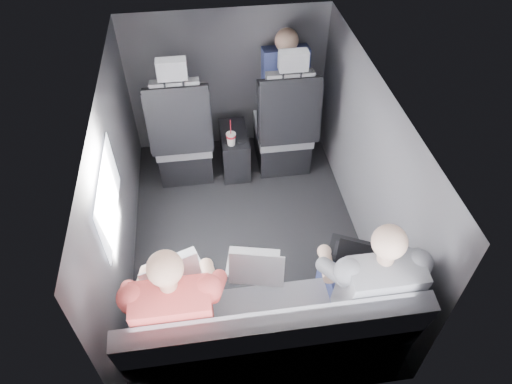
{
  "coord_description": "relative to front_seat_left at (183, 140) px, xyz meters",
  "views": [
    {
      "loc": [
        -0.26,
        -2.38,
        2.87
      ],
      "look_at": [
        0.07,
        -0.05,
        0.56
      ],
      "focal_mm": 32.0,
      "sensor_mm": 36.0,
      "label": 1
    }
  ],
  "objects": [
    {
      "name": "panel_right",
      "position": [
        1.35,
        -0.84,
        0.27
      ],
      "size": [
        0.02,
        2.6,
        1.35
      ],
      "primitive_type": "cube",
      "color": "#56565B",
      "rests_on": "floor"
    },
    {
      "name": "panel_back",
      "position": [
        0.45,
        -2.14,
        0.27
      ],
      "size": [
        1.8,
        0.02,
        1.35
      ],
      "primitive_type": "cube",
      "color": "#56565B",
      "rests_on": "floor"
    },
    {
      "name": "passenger_rear_right",
      "position": [
        1.03,
        -1.81,
        0.23
      ],
      "size": [
        0.51,
        0.62,
        1.23
      ],
      "color": "navy",
      "rests_on": "rear_bench"
    },
    {
      "name": "panel_front",
      "position": [
        0.45,
        0.46,
        0.27
      ],
      "size": [
        1.8,
        0.02,
        1.35
      ],
      "primitive_type": "cube",
      "color": "#56565B",
      "rests_on": "floor"
    },
    {
      "name": "soda_cup",
      "position": [
        0.41,
        -0.12,
        0.06
      ],
      "size": [
        0.08,
        0.08,
        0.25
      ],
      "color": "white",
      "rests_on": "center_console"
    },
    {
      "name": "seatbelt",
      "position": [
        0.9,
        -0.17,
        0.4
      ],
      "size": [
        0.35,
        0.11,
        0.59
      ],
      "primitive_type": "cube",
      "rotation": [
        -0.14,
        0.49,
        0.0
      ],
      "color": "black",
      "rests_on": "front_seat_right"
    },
    {
      "name": "rear_bench",
      "position": [
        0.45,
        -1.9,
        -0.09
      ],
      "size": [
        1.6,
        0.57,
        0.92
      ],
      "color": "slate",
      "rests_on": "floor"
    },
    {
      "name": "panel_left",
      "position": [
        -0.45,
        -0.84,
        0.27
      ],
      "size": [
        0.02,
        2.6,
        1.35
      ],
      "primitive_type": "cube",
      "color": "#56565B",
      "rests_on": "floor"
    },
    {
      "name": "front_seat_right",
      "position": [
        0.9,
        0.0,
        0.0
      ],
      "size": [
        0.52,
        0.58,
        1.26
      ],
      "color": "black",
      "rests_on": "floor"
    },
    {
      "name": "center_console",
      "position": [
        0.45,
        0.04,
        -0.2
      ],
      "size": [
        0.24,
        0.48,
        0.41
      ],
      "color": "black",
      "rests_on": "floor"
    },
    {
      "name": "side_window",
      "position": [
        -0.43,
        -1.14,
        0.5
      ],
      "size": [
        0.02,
        0.75,
        0.42
      ],
      "primitive_type": "cube",
      "color": "white",
      "rests_on": "panel_left"
    },
    {
      "name": "passenger_rear_left",
      "position": [
        -0.05,
        -1.81,
        0.23
      ],
      "size": [
        0.5,
        0.62,
        1.22
      ],
      "color": "#35363B",
      "rests_on": "rear_bench"
    },
    {
      "name": "front_seat_left",
      "position": [
        0.0,
        0.0,
        0.0
      ],
      "size": [
        0.52,
        0.58,
        1.26
      ],
      "color": "black",
      "rests_on": "floor"
    },
    {
      "name": "laptop_silver",
      "position": [
        0.41,
        -1.59,
        0.23
      ],
      "size": [
        0.36,
        0.35,
        0.23
      ],
      "color": "silver",
      "rests_on": "rear_bench"
    },
    {
      "name": "laptop_white",
      "position": [
        -0.07,
        -1.59,
        0.23
      ],
      "size": [
        0.4,
        0.42,
        0.25
      ],
      "color": "silver",
      "rests_on": "passenger_rear_left"
    },
    {
      "name": "ceiling",
      "position": [
        0.45,
        -0.84,
        0.95
      ],
      "size": [
        2.6,
        2.6,
        0.0
      ],
      "primitive_type": "plane",
      "rotation": [
        3.14,
        0.0,
        0.0
      ],
      "color": "#B2B2AD",
      "rests_on": "panel_back"
    },
    {
      "name": "laptop_black",
      "position": [
        1.05,
        -1.59,
        0.23
      ],
      "size": [
        0.37,
        0.4,
        0.22
      ],
      "color": "black",
      "rests_on": "passenger_rear_right"
    },
    {
      "name": "floor",
      "position": [
        0.45,
        -0.84,
        -0.4
      ],
      "size": [
        2.6,
        2.6,
        0.0
      ],
      "primitive_type": "plane",
      "color": "black",
      "rests_on": "ground"
    },
    {
      "name": "passenger_front_right",
      "position": [
        0.94,
        0.26,
        0.35
      ],
      "size": [
        0.4,
        0.4,
        0.8
      ],
      "color": "navy",
      "rests_on": "front_seat_right"
    }
  ]
}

